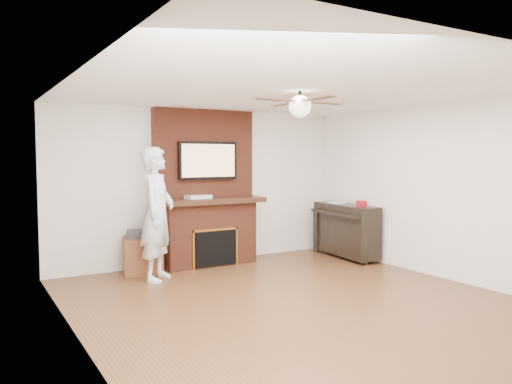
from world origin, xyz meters
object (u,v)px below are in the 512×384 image
fireplace (207,203)px  piano (345,229)px  person (157,214)px  side_table (143,253)px

fireplace → piano: bearing=-18.3°
person → side_table: (-0.04, 0.55, -0.64)m
person → piano: bearing=-53.4°
side_table → piano: piano is taller
fireplace → side_table: size_ratio=3.71×
side_table → piano: 3.45m
fireplace → person: 1.22m
person → piano: person is taller
side_table → person: bearing=-72.1°
fireplace → side_table: fireplace is taller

